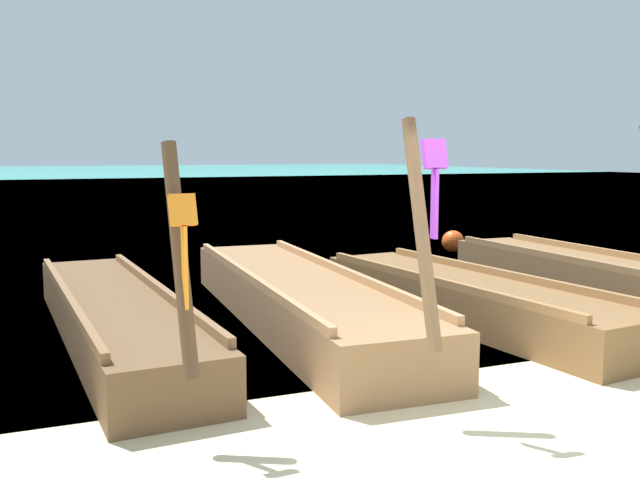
{
  "coord_description": "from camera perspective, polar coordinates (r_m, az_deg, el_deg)",
  "views": [
    {
      "loc": [
        -3.28,
        -3.95,
        2.26
      ],
      "look_at": [
        0.0,
        4.04,
        1.18
      ],
      "focal_mm": 39.38,
      "sensor_mm": 36.0,
      "label": 1
    }
  ],
  "objects": [
    {
      "name": "ground",
      "position": [
        5.61,
        16.6,
        -16.93
      ],
      "size": [
        120.0,
        120.0,
        0.0
      ],
      "primitive_type": "plane",
      "color": "beige"
    },
    {
      "name": "sea_water",
      "position": [
        66.11,
        -19.54,
        4.77
      ],
      "size": [
        120.0,
        120.0,
        0.0
      ],
      "primitive_type": "plane",
      "color": "#2DB29E",
      "rests_on": "ground"
    },
    {
      "name": "longtail_boat_orange_ribbon",
      "position": [
        8.8,
        -16.29,
        -6.07
      ],
      "size": [
        1.51,
        6.58,
        2.36
      ],
      "color": "brown",
      "rests_on": "ground"
    },
    {
      "name": "longtail_boat_violet_ribbon",
      "position": [
        9.32,
        -1.83,
        -4.85
      ],
      "size": [
        1.67,
        7.12,
        2.56
      ],
      "color": "olive",
      "rests_on": "ground"
    },
    {
      "name": "longtail_boat_yellow_ribbon",
      "position": [
        9.67,
        12.05,
        -4.75
      ],
      "size": [
        1.82,
        6.11,
        2.55
      ],
      "color": "brown",
      "rests_on": "ground"
    },
    {
      "name": "longtail_boat_green_ribbon",
      "position": [
        11.97,
        20.95,
        -2.71
      ],
      "size": [
        1.24,
        5.88,
        2.71
      ],
      "color": "brown",
      "rests_on": "ground"
    },
    {
      "name": "mooring_buoy_near",
      "position": [
        16.16,
        10.75,
        -0.12
      ],
      "size": [
        0.5,
        0.5,
        0.5
      ],
      "color": "#EA5119",
      "rests_on": "sea_water"
    }
  ]
}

